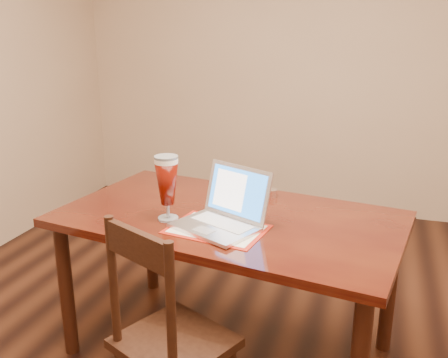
% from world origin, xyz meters
% --- Properties ---
extents(dining_table, '(1.76, 1.16, 1.08)m').
position_xyz_m(dining_table, '(-0.18, 0.21, 0.69)').
color(dining_table, '#491709').
rests_on(dining_table, ground).
extents(dining_chair, '(0.54, 0.53, 0.98)m').
position_xyz_m(dining_chair, '(-0.24, -0.39, 0.46)').
color(dining_chair, '#32190E').
rests_on(dining_chair, ground).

